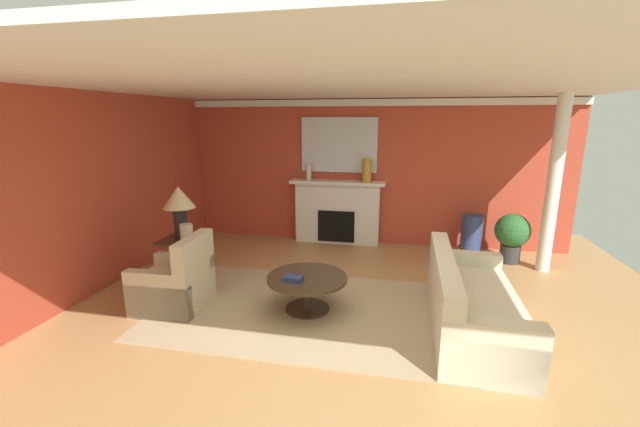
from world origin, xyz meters
The scene contains 20 objects.
ground_plane centered at (0.00, 0.00, 0.00)m, with size 8.77×8.77×0.00m, color tan.
wall_fireplace centered at (0.00, 3.07, 1.36)m, with size 7.34×0.12×2.72m, color #B7422D.
wall_window centered at (-3.43, 0.30, 1.36)m, with size 0.12×6.62×2.72m, color #B7422D.
ceiling_panel centered at (0.00, 0.30, 2.75)m, with size 7.34×6.62×0.06m, color white.
crown_moulding centered at (0.00, 2.99, 2.64)m, with size 7.34×0.08×0.12m, color white.
area_rug centered at (-0.39, -0.01, 0.01)m, with size 3.74×2.30×0.01m, color tan.
fireplace centered at (-0.49, 2.86, 0.57)m, with size 1.80×0.35×1.21m.
mantel_mirror centered at (-0.49, 2.98, 1.87)m, with size 1.44×0.04×1.02m, color silver.
sofa centered at (1.52, -0.11, 0.30)m, with size 0.92×2.11×0.85m.
armchair_near_window centered at (-2.05, -0.26, 0.31)m, with size 0.83×0.83×0.95m.
coffee_table centered at (-0.39, -0.01, 0.34)m, with size 1.00×1.00×0.45m.
side_table centered at (-2.30, 0.38, 0.40)m, with size 0.56×0.56×0.70m.
table_lamp centered at (-2.30, 0.38, 1.22)m, with size 0.44×0.44×0.75m.
vase_on_side_table centered at (-2.15, 0.26, 0.83)m, with size 0.17×0.17×0.25m, color beige.
vase_mantel_right centered at (0.06, 2.81, 1.42)m, with size 0.16×0.16×0.43m, color #B7892D.
vase_mantel_left centered at (-1.04, 2.81, 1.35)m, with size 0.11×0.11×0.29m, color beige.
vase_tall_corner centered at (1.93, 2.56, 0.37)m, with size 0.35×0.35×0.74m, color navy.
book_red_cover centered at (-0.53, -0.16, 0.48)m, with size 0.23×0.15×0.05m, color navy.
potted_plant centered at (2.53, 2.36, 0.49)m, with size 0.56×0.56×0.83m.
column_white centered at (2.95, 2.08, 1.36)m, with size 0.20×0.20×2.72m, color white.
Camera 1 is at (0.70, -4.45, 2.35)m, focal length 22.19 mm.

